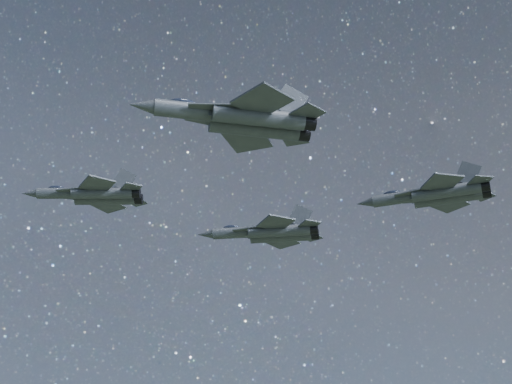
{
  "coord_description": "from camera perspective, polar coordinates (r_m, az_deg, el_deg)",
  "views": [
    {
      "loc": [
        -0.02,
        -78.74,
        120.0
      ],
      "look_at": [
        -4.18,
        -0.75,
        157.33
      ],
      "focal_mm": 50.0,
      "sensor_mm": 36.0,
      "label": 1
    }
  ],
  "objects": [
    {
      "name": "jet_right",
      "position": [
        74.35,
        -1.17,
        5.88
      ],
      "size": [
        20.27,
        13.76,
        5.09
      ],
      "rotation": [
        0.0,
        0.0,
        0.26
      ],
      "color": "#2E3339"
    },
    {
      "name": "jet_left",
      "position": [
        97.35,
        1.13,
        -3.25
      ],
      "size": [
        17.57,
        12.36,
        4.44
      ],
      "rotation": [
        0.0,
        0.0,
        -0.08
      ],
      "color": "#2E3339"
    },
    {
      "name": "jet_lead",
      "position": [
        87.09,
        -12.84,
        -0.2
      ],
      "size": [
        15.02,
        10.65,
        3.82
      ],
      "rotation": [
        0.0,
        0.0,
        0.04
      ],
      "color": "#2E3339"
    },
    {
      "name": "jet_slot",
      "position": [
        93.47,
        14.17,
        -0.19
      ],
      "size": [
        17.82,
        12.01,
        4.49
      ],
      "rotation": [
        0.0,
        0.0,
        -0.3
      ],
      "color": "#2E3339"
    }
  ]
}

